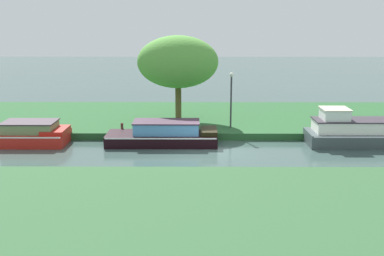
% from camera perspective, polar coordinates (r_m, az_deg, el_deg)
% --- Properties ---
extents(ground_plane, '(120.00, 120.00, 0.00)m').
position_cam_1_polar(ground_plane, '(24.42, 2.00, -2.70)').
color(ground_plane, '#394F4A').
extents(riverbank_far, '(72.00, 10.00, 0.40)m').
position_cam_1_polar(riverbank_far, '(31.17, 1.65, 1.16)').
color(riverbank_far, '#26542B').
rests_on(riverbank_far, ground_plane).
extents(riverbank_near, '(72.00, 10.00, 0.40)m').
position_cam_1_polar(riverbank_near, '(15.87, 2.93, -10.88)').
color(riverbank_near, '#2F5832').
rests_on(riverbank_near, ground_plane).
extents(slate_barge, '(8.60, 2.16, 1.99)m').
position_cam_1_polar(slate_barge, '(27.28, 21.75, -0.52)').
color(slate_barge, '#3F4A4D').
rests_on(slate_barge, ground_plane).
extents(black_narrowboat, '(5.90, 2.06, 1.28)m').
position_cam_1_polar(black_narrowboat, '(25.49, -3.31, -0.81)').
color(black_narrowboat, black).
rests_on(black_narrowboat, ground_plane).
extents(red_cruiser, '(4.27, 2.23, 1.26)m').
position_cam_1_polar(red_cruiser, '(26.94, -18.93, -0.72)').
color(red_cruiser, red).
rests_on(red_cruiser, ground_plane).
extents(willow_tree_left, '(4.98, 3.38, 5.21)m').
position_cam_1_polar(willow_tree_left, '(29.32, -1.72, 7.90)').
color(willow_tree_left, brown).
rests_on(willow_tree_left, riverbank_far).
extents(lamp_post, '(0.24, 0.24, 3.20)m').
position_cam_1_polar(lamp_post, '(27.44, 4.72, 4.14)').
color(lamp_post, '#333338').
rests_on(lamp_post, riverbank_far).
extents(mooring_post_near, '(0.13, 0.13, 0.75)m').
position_cam_1_polar(mooring_post_near, '(26.50, -1.78, 0.29)').
color(mooring_post_near, '#4A2E2D').
rests_on(mooring_post_near, riverbank_far).
extents(mooring_post_far, '(0.15, 0.15, 0.51)m').
position_cam_1_polar(mooring_post_far, '(26.82, -8.39, 0.06)').
color(mooring_post_far, '#542F26').
rests_on(mooring_post_far, riverbank_far).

